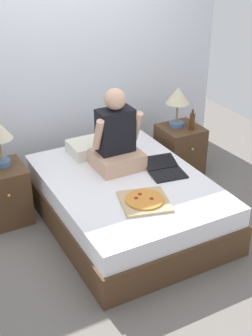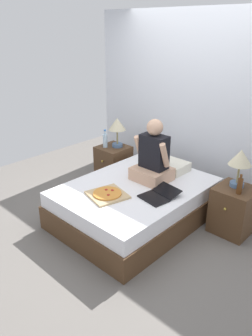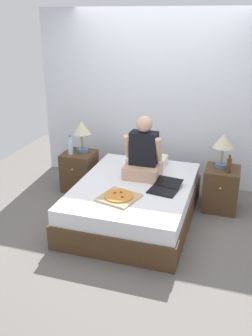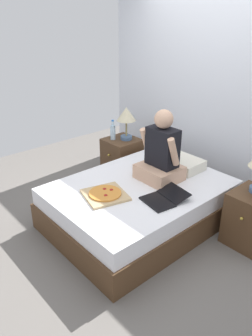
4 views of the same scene
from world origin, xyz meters
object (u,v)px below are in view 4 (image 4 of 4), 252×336
Objects in this scene: bed at (139,204)px; water_bottle at (113,132)px; person_seated at (161,155)px; pizza_box at (105,194)px; lamp_on_left_nightstand at (126,116)px; nightstand_left at (122,158)px; laptop at (163,199)px.

water_bottle is at bearing 154.77° from bed.
bed is 2.43× the size of person_seated.
water_bottle is at bearing 137.68° from pizza_box.
person_seated is (1.00, -0.38, -0.13)m from lamp_on_left_nightstand.
bed is 3.87× the size of pizza_box.
bed is 0.50m from pizza_box.
nightstand_left is 1.26× the size of lamp_on_left_nightstand.
water_bottle is at bearing -131.65° from nightstand_left.
person_seated is 1.59× the size of pizza_box.
bed is 1.34m from lamp_on_left_nightstand.
laptop is at bearing -27.59° from lamp_on_left_nightstand.
water_bottle is 0.35× the size of person_seated.
pizza_box is at bearing -47.24° from nightstand_left.
bed is 4.14× the size of laptop.
bed is at bearing 82.53° from pizza_box.
water_bottle is 1.59m from laptop.
laptop reaches higher than pizza_box.
water_bottle is 1.41m from pizza_box.
laptop is at bearing -43.12° from person_seated.
person_seated is at bearing 82.48° from pizza_box.
nightstand_left is (-1.01, 0.60, 0.05)m from bed.
person_seated is (1.12, -0.24, 0.09)m from water_bottle.
person_seated is (1.04, -0.33, 0.48)m from nightstand_left.
water_bottle is (-1.09, 0.51, 0.44)m from bed.
nightstand_left is 1.56m from laptop.
nightstand_left is 0.61m from lamp_on_left_nightstand.
laptop is at bearing 39.92° from pizza_box.
person_seated reaches higher than nightstand_left.
lamp_on_left_nightstand is at bearing 152.41° from laptop.
person_seated is at bearing -20.70° from lamp_on_left_nightstand.
person_seated reaches higher than laptop.
laptop is (1.40, -0.66, 0.22)m from nightstand_left.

